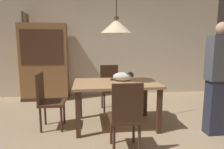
{
  "coord_description": "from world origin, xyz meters",
  "views": [
    {
      "loc": [
        -0.39,
        -2.79,
        1.41
      ],
      "look_at": [
        0.03,
        0.69,
        0.85
      ],
      "focal_mm": 32.56,
      "sensor_mm": 36.0,
      "label": 1
    }
  ],
  "objects": [
    {
      "name": "back_wall",
      "position": [
        0.0,
        2.65,
        1.45
      ],
      "size": [
        6.4,
        0.1,
        2.9
      ],
      "primitive_type": "cube",
      "color": "beige",
      "rests_on": "ground"
    },
    {
      "name": "chair_far_back",
      "position": [
        0.07,
        1.37,
        0.51
      ],
      "size": [
        0.42,
        0.42,
        0.93
      ],
      "color": "#472D1E",
      "rests_on": "ground"
    },
    {
      "name": "chair_left_side",
      "position": [
        -1.05,
        0.5,
        0.51
      ],
      "size": [
        0.41,
        0.41,
        0.93
      ],
      "color": "#472D1E",
      "rests_on": "ground"
    },
    {
      "name": "person_standing",
      "position": [
        1.56,
        -0.01,
        0.86
      ],
      "size": [
        0.36,
        0.22,
        1.7
      ],
      "color": "#2D3347",
      "rests_on": "ground"
    },
    {
      "name": "dining_table",
      "position": [
        0.07,
        0.49,
        0.65
      ],
      "size": [
        1.4,
        0.9,
        0.75
      ],
      "color": "tan",
      "rests_on": "ground"
    },
    {
      "name": "book_brown_thick",
      "position": [
        -1.81,
        2.32,
        1.96
      ],
      "size": [
        0.06,
        0.24,
        0.22
      ],
      "primitive_type": "cube",
      "color": "brown",
      "rests_on": "hutch_bookcase"
    },
    {
      "name": "cat_sleeping",
      "position": [
        0.22,
        0.6,
        0.83
      ],
      "size": [
        0.39,
        0.26,
        0.16
      ],
      "color": "silver",
      "rests_on": "dining_table"
    },
    {
      "name": "chair_near_front",
      "position": [
        0.07,
        -0.38,
        0.51
      ],
      "size": [
        0.4,
        0.4,
        0.93
      ],
      "color": "#472D1E",
      "rests_on": "ground"
    },
    {
      "name": "hutch_bookcase",
      "position": [
        -1.43,
        2.32,
        0.89
      ],
      "size": [
        1.12,
        0.45,
        1.85
      ],
      "color": "olive",
      "rests_on": "ground"
    },
    {
      "name": "pendant_lamp",
      "position": [
        0.07,
        0.49,
        1.66
      ],
      "size": [
        0.52,
        0.52,
        1.3
      ],
      "color": "beige"
    },
    {
      "name": "ground",
      "position": [
        0.0,
        0.0,
        0.0
      ],
      "size": [
        10.0,
        10.0,
        0.0
      ],
      "primitive_type": "plane",
      "color": "tan"
    },
    {
      "name": "book_green_slim",
      "position": [
        -1.87,
        2.32,
        1.98
      ],
      "size": [
        0.03,
        0.2,
        0.26
      ],
      "primitive_type": "cube",
      "color": "#427A4C",
      "rests_on": "hutch_bookcase"
    }
  ]
}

